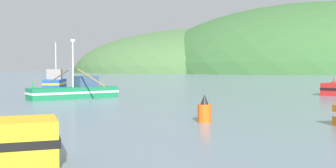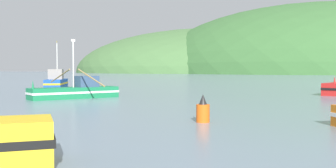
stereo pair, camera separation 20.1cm
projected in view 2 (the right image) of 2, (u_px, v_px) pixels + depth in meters
name	position (u px, v px, depth m)	size (l,w,h in m)	color
hill_mid_left	(316.00, 73.00, 225.52)	(194.18, 155.34, 78.50)	#386633
hill_far_left	(207.00, 73.00, 253.70)	(174.49, 139.59, 56.03)	#47703D
fishing_boat_blue	(56.00, 82.00, 51.28)	(4.68, 7.24, 6.26)	#19479E
fishing_boat_green	(76.00, 91.00, 34.41)	(9.39, 7.44, 5.18)	#197A47
channel_buoy	(203.00, 111.00, 19.01)	(0.66, 0.66, 1.37)	#E55914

